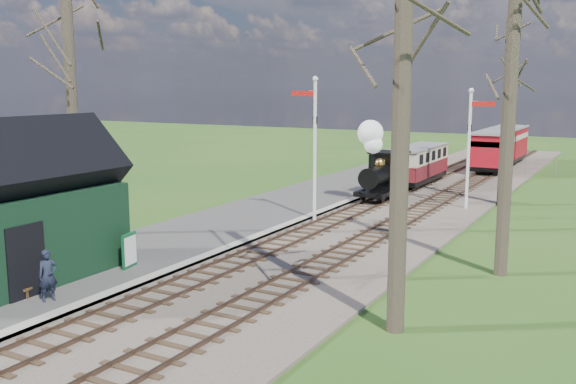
# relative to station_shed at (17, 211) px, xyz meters

# --- Properties ---
(ground) EXTENTS (140.00, 140.00, 0.00)m
(ground) POSITION_rel_station_shed_xyz_m (4.30, -4.00, -2.27)
(ground) COLOR #28571B
(ground) RESTS_ON ground
(distant_hills) EXTENTS (114.40, 48.00, 22.02)m
(distant_hills) POSITION_rel_station_shed_xyz_m (5.70, 60.38, -18.47)
(distant_hills) COLOR #385B23
(distant_hills) RESTS_ON ground
(ballast_bed) EXTENTS (8.00, 60.00, 0.10)m
(ballast_bed) POSITION_rel_station_shed_xyz_m (5.60, 18.00, -2.22)
(ballast_bed) COLOR brown
(ballast_bed) RESTS_ON ground
(track_near) EXTENTS (1.60, 60.00, 0.15)m
(track_near) POSITION_rel_station_shed_xyz_m (4.30, 18.00, -2.17)
(track_near) COLOR brown
(track_near) RESTS_ON ground
(track_far) EXTENTS (1.60, 60.00, 0.15)m
(track_far) POSITION_rel_station_shed_xyz_m (6.90, 18.00, -2.17)
(track_far) COLOR brown
(track_far) RESTS_ON ground
(platform) EXTENTS (5.00, 44.00, 0.20)m
(platform) POSITION_rel_station_shed_xyz_m (0.80, 10.00, -2.17)
(platform) COLOR #474442
(platform) RESTS_ON ground
(coping_strip) EXTENTS (0.40, 44.00, 0.21)m
(coping_strip) POSITION_rel_station_shed_xyz_m (3.10, 10.00, -2.16)
(coping_strip) COLOR #B2AD9E
(coping_strip) RESTS_ON ground
(station_shed) EXTENTS (3.25, 6.30, 4.78)m
(station_shed) POSITION_rel_station_shed_xyz_m (0.00, 0.00, 0.00)
(station_shed) COLOR black
(station_shed) RESTS_ON platform
(semaphore_near) EXTENTS (1.22, 0.24, 6.22)m
(semaphore_near) POSITION_rel_station_shed_xyz_m (3.53, 12.00, 1.35)
(semaphore_near) COLOR silver
(semaphore_near) RESTS_ON ground
(semaphore_far) EXTENTS (1.22, 0.24, 5.72)m
(semaphore_far) POSITION_rel_station_shed_xyz_m (8.67, 18.00, 1.08)
(semaphore_far) COLOR silver
(semaphore_far) RESTS_ON ground
(bare_trees) EXTENTS (15.51, 22.39, 12.00)m
(bare_trees) POSITION_rel_station_shed_xyz_m (5.63, 6.10, 2.94)
(bare_trees) COLOR #382D23
(bare_trees) RESTS_ON ground
(fence_line) EXTENTS (12.60, 0.08, 1.00)m
(fence_line) POSITION_rel_station_shed_xyz_m (4.60, 32.00, -1.72)
(fence_line) COLOR slate
(fence_line) RESTS_ON ground
(locomotive) EXTENTS (1.60, 3.74, 4.01)m
(locomotive) POSITION_rel_station_shed_xyz_m (4.29, 18.02, -0.40)
(locomotive) COLOR black
(locomotive) RESTS_ON ground
(coach) EXTENTS (1.87, 6.41, 1.97)m
(coach) POSITION_rel_station_shed_xyz_m (4.30, 24.07, -0.89)
(coach) COLOR black
(coach) RESTS_ON ground
(red_carriage_a) EXTENTS (2.14, 5.30, 2.25)m
(red_carriage_a) POSITION_rel_station_shed_xyz_m (6.90, 31.80, -0.72)
(red_carriage_a) COLOR black
(red_carriage_a) RESTS_ON ground
(red_carriage_b) EXTENTS (2.14, 5.30, 2.25)m
(red_carriage_b) POSITION_rel_station_shed_xyz_m (6.90, 37.30, -0.72)
(red_carriage_b) COLOR black
(red_carriage_b) RESTS_ON ground
(sign_board) EXTENTS (0.23, 0.75, 1.10)m
(sign_board) POSITION_rel_station_shed_xyz_m (1.88, 2.52, -1.52)
(sign_board) COLOR #104C28
(sign_board) RESTS_ON platform
(bench) EXTENTS (0.84, 1.55, 0.85)m
(bench) POSITION_rel_station_shed_xyz_m (1.11, -0.54, -1.67)
(bench) COLOR #4C341B
(bench) RESTS_ON platform
(person) EXTENTS (0.50, 0.59, 1.39)m
(person) POSITION_rel_station_shed_xyz_m (2.21, -0.91, -1.38)
(person) COLOR #1B2031
(person) RESTS_ON platform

